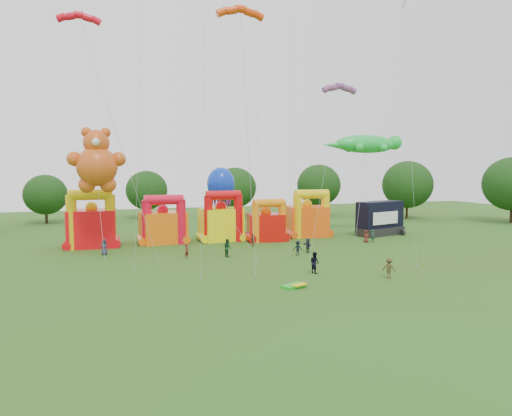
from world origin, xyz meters
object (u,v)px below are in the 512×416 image
object	(u,v)px
gecko_kite	(362,181)
bouncy_castle_2	(221,222)
bouncy_castle_0	(92,225)
spectator_0	(104,247)
stage_trailer	(380,219)
octopus_kite	(227,204)
spectator_4	(253,240)
teddy_bear_kite	(97,170)

from	to	relation	value
gecko_kite	bouncy_castle_2	bearing A→B (deg)	174.96
bouncy_castle_0	spectator_0	distance (m)	6.28
stage_trailer	octopus_kite	distance (m)	21.98
bouncy_castle_0	octopus_kite	distance (m)	17.14
gecko_kite	spectator_4	bearing A→B (deg)	-167.50
octopus_kite	spectator_0	world-z (taller)	octopus_kite
teddy_bear_kite	gecko_kite	distance (m)	34.95
bouncy_castle_0	bouncy_castle_2	bearing A→B (deg)	0.50
gecko_kite	spectator_0	xyz separation A→B (m)	(-34.24, -4.24, -6.79)
bouncy_castle_2	gecko_kite	bearing A→B (deg)	-5.04
bouncy_castle_2	spectator_4	distance (m)	6.36
stage_trailer	spectator_4	xyz separation A→B (m)	(-20.04, -3.71, -1.54)
gecko_kite	octopus_kite	distance (m)	19.12
bouncy_castle_0	spectator_4	world-z (taller)	bouncy_castle_0
bouncy_castle_2	octopus_kite	distance (m)	2.50
stage_trailer	gecko_kite	distance (m)	6.12
gecko_kite	spectator_4	world-z (taller)	gecko_kite
bouncy_castle_0	octopus_kite	xyz separation A→B (m)	(16.99, 0.91, 2.03)
bouncy_castle_0	stage_trailer	distance (m)	38.73
teddy_bear_kite	spectator_0	world-z (taller)	teddy_bear_kite
octopus_kite	spectator_0	size ratio (longest dim) A/B	6.36
bouncy_castle_2	spectator_4	world-z (taller)	bouncy_castle_2
bouncy_castle_2	stage_trailer	bearing A→B (deg)	-4.56
spectator_0	spectator_4	bearing A→B (deg)	5.57
teddy_bear_kite	octopus_kite	size ratio (longest dim) A/B	1.25
bouncy_castle_2	spectator_0	size ratio (longest dim) A/B	3.77
octopus_kite	spectator_0	xyz separation A→B (m)	(-15.52, -6.74, -3.81)
bouncy_castle_2	spectator_4	bearing A→B (deg)	-64.44
octopus_kite	spectator_4	xyz separation A→B (m)	(1.66, -6.29, -3.91)
bouncy_castle_2	teddy_bear_kite	size ratio (longest dim) A/B	0.47
stage_trailer	spectator_0	distance (m)	37.48
bouncy_castle_0	spectator_0	size ratio (longest dim) A/B	4.01
bouncy_castle_0	spectator_4	bearing A→B (deg)	-16.09
gecko_kite	spectator_4	size ratio (longest dim) A/B	9.24
bouncy_castle_0	bouncy_castle_2	xyz separation A→B (m)	(16.01, 0.14, -0.15)
stage_trailer	gecko_kite	size ratio (longest dim) A/B	0.55
octopus_kite	teddy_bear_kite	bearing A→B (deg)	-159.09
bouncy_castle_2	spectator_0	bearing A→B (deg)	-157.66
teddy_bear_kite	spectator_4	xyz separation A→B (m)	(17.67, -0.17, -8.55)
spectator_0	spectator_4	xyz separation A→B (m)	(17.19, 0.46, -0.10)
bouncy_castle_0	bouncy_castle_2	size ratio (longest dim) A/B	1.06
gecko_kite	spectator_4	xyz separation A→B (m)	(-17.06, -3.78, -6.89)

